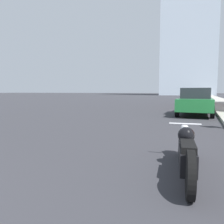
{
  "coord_description": "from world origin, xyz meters",
  "views": [
    {
      "loc": [
        3.87,
        0.72,
        1.39
      ],
      "look_at": [
        1.28,
        7.1,
        0.75
      ],
      "focal_mm": 35.0,
      "sensor_mm": 36.0,
      "label": 1
    }
  ],
  "objects_px": {
    "motorcycle": "(187,151)",
    "parked_car_red": "(197,97)",
    "parked_car_green": "(195,101)",
    "parked_car_blue": "(198,95)"
  },
  "relations": [
    {
      "from": "motorcycle",
      "to": "parked_car_red",
      "type": "distance_m",
      "value": 20.98
    },
    {
      "from": "parked_car_red",
      "to": "parked_car_blue",
      "type": "relative_size",
      "value": 1.04
    },
    {
      "from": "parked_car_blue",
      "to": "parked_car_red",
      "type": "bearing_deg",
      "value": -96.27
    },
    {
      "from": "motorcycle",
      "to": "parked_car_red",
      "type": "height_order",
      "value": "parked_car_red"
    },
    {
      "from": "parked_car_blue",
      "to": "motorcycle",
      "type": "bearing_deg",
      "value": -95.71
    },
    {
      "from": "parked_car_green",
      "to": "parked_car_red",
      "type": "bearing_deg",
      "value": 91.0
    },
    {
      "from": "motorcycle",
      "to": "parked_car_blue",
      "type": "xyz_separation_m",
      "value": [
        -0.12,
        31.99,
        0.47
      ]
    },
    {
      "from": "parked_car_red",
      "to": "parked_car_blue",
      "type": "height_order",
      "value": "parked_car_red"
    },
    {
      "from": "parked_car_red",
      "to": "parked_car_blue",
      "type": "bearing_deg",
      "value": 91.32
    },
    {
      "from": "motorcycle",
      "to": "parked_car_green",
      "type": "height_order",
      "value": "parked_car_green"
    }
  ]
}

